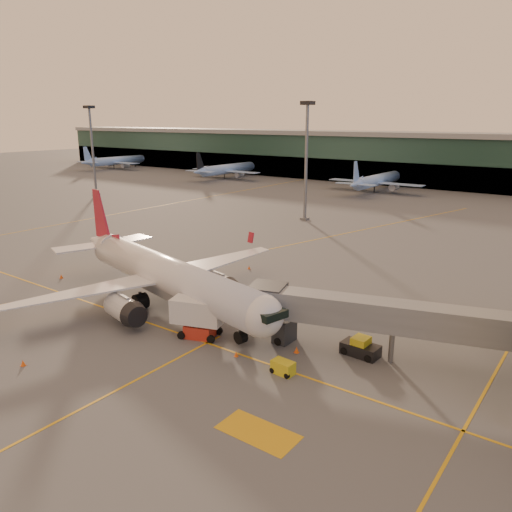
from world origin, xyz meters
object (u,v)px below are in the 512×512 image
Objects in this scene: gpu_cart at (283,368)px; pushback_tug at (360,348)px; catering_truck at (198,316)px; main_airplane at (164,274)px.

pushback_tug reaches higher than gpu_cart.
catering_truck is at bearing 176.83° from gpu_cart.
pushback_tug is at bearing 65.23° from gpu_cart.
pushback_tug is (4.02, 7.44, 0.16)m from gpu_cart.
main_airplane reaches higher than pushback_tug.
main_airplane is 7.02× the size of catering_truck.
catering_truck reaches higher than gpu_cart.
gpu_cart is 0.58× the size of pushback_tug.
catering_truck is 2.69× the size of gpu_cart.
main_airplane is 18.89× the size of gpu_cart.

